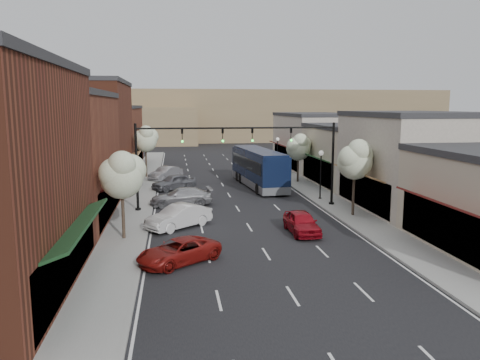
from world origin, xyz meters
name	(u,v)px	position (x,y,z in m)	size (l,w,h in m)	color
ground	(254,235)	(0.00, 0.00, 0.00)	(160.00, 160.00, 0.00)	black
sidewalk_left	(142,188)	(-8.40, 18.50, 0.07)	(2.80, 73.00, 0.15)	gray
sidewalk_right	(302,184)	(8.40, 18.50, 0.07)	(2.80, 73.00, 0.15)	gray
curb_left	(156,188)	(-7.00, 18.50, 0.07)	(0.25, 73.00, 0.17)	gray
curb_right	(289,185)	(7.00, 18.50, 0.07)	(0.25, 73.00, 0.17)	gray
bldg_left_midnear	(46,158)	(-14.23, 6.00, 4.66)	(10.14, 14.10, 9.40)	brown
bldg_left_midfar	(82,135)	(-14.24, 20.00, 5.40)	(10.14, 14.10, 10.90)	brown
bldg_left_far	(105,137)	(-14.22, 36.00, 4.16)	(10.14, 18.10, 8.40)	brown
bldg_right_midnear	(409,161)	(13.72, 6.00, 3.91)	(9.14, 12.10, 7.90)	#BEB2A3
bldg_right_midfar	(353,155)	(13.70, 18.00, 3.17)	(9.14, 12.10, 6.40)	#B7A791
bldg_right_far	(314,141)	(13.71, 32.00, 3.66)	(9.14, 16.10, 7.40)	#BEB2A3
hill_far	(193,115)	(0.00, 90.00, 6.00)	(120.00, 30.00, 12.00)	#7A6647
hill_near	(82,126)	(-25.00, 78.00, 4.00)	(50.00, 20.00, 8.00)	#7A6647
signal_mast_right	(305,152)	(5.62, 8.00, 4.62)	(8.22, 0.46, 7.00)	black
signal_mast_left	(167,154)	(-5.62, 8.00, 4.62)	(8.22, 0.46, 7.00)	black
tree_right_near	(356,159)	(8.35, 3.94, 4.45)	(2.85, 2.65, 5.95)	#47382B
tree_right_far	(299,146)	(8.35, 19.94, 3.99)	(2.85, 2.65, 5.43)	#47382B
tree_left_near	(122,174)	(-8.25, -0.06, 4.22)	(2.85, 2.65, 5.69)	#47382B
tree_left_far	(146,139)	(-8.25, 25.94, 4.60)	(2.85, 2.65, 6.13)	#47382B
lamp_post_near	(321,167)	(7.80, 10.50, 3.01)	(0.44, 0.44, 4.44)	black
lamp_post_far	(277,149)	(7.80, 28.00, 3.01)	(0.44, 0.44, 4.44)	black
coach_bus	(258,167)	(3.61, 18.32, 2.00)	(3.93, 12.83, 3.86)	#0D1836
red_hatchback	(302,222)	(3.18, 0.01, 0.74)	(1.75, 4.34, 1.48)	maroon
parked_car_a	(179,251)	(-4.94, -4.84, 0.65)	(2.16, 4.68, 1.30)	maroon
parked_car_b	(179,217)	(-4.84, 2.49, 0.80)	(1.70, 4.87, 1.60)	silver
parked_car_c	(181,197)	(-4.55, 9.84, 0.76)	(2.12, 5.21, 1.51)	#9B9BA0
parked_car_d	(174,182)	(-5.14, 17.59, 0.78)	(1.85, 4.59, 1.57)	slate
parked_car_e	(166,173)	(-6.04, 24.11, 0.76)	(1.60, 4.59, 1.51)	#9A999E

